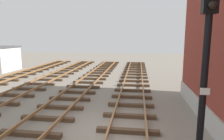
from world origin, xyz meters
TOP-DOWN VIEW (x-y plane):
  - ground_plane at (0.00, 0.00)m, footprint 80.00×80.00m
  - track_near_building at (0.88, 0.00)m, footprint 2.50×44.13m
  - track_centre at (-2.81, -0.00)m, footprint 2.50×44.13m
  - signal_mast at (2.95, -2.01)m, footprint 0.36×0.40m
  - control_hut at (-14.21, 12.99)m, footprint 3.00×3.80m

SIDE VIEW (x-z plane):
  - ground_plane at x=0.00m, z-range 0.00..0.00m
  - track_centre at x=-2.81m, z-range -0.03..0.29m
  - track_near_building at x=0.88m, z-range -0.03..0.29m
  - control_hut at x=-14.21m, z-range 0.01..2.77m
  - signal_mast at x=2.95m, z-range 0.69..6.11m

